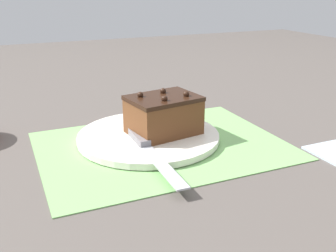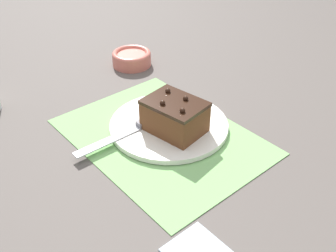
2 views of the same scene
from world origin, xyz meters
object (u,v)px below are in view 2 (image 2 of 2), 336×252
(serving_knife, at_px, (137,127))
(small_bowl, at_px, (132,58))
(chocolate_cake, at_px, (175,116))
(cake_plate, at_px, (169,125))

(serving_knife, bearing_deg, small_bowl, -33.07)
(chocolate_cake, relative_size, serving_knife, 0.60)
(serving_knife, bearing_deg, chocolate_cake, -132.66)
(serving_knife, xyz_separation_m, small_bowl, (-0.30, 0.20, 0.00))
(chocolate_cake, distance_m, small_bowl, 0.39)
(cake_plate, distance_m, small_bowl, 0.36)
(serving_knife, relative_size, small_bowl, 2.04)
(chocolate_cake, distance_m, serving_knife, 0.09)
(small_bowl, bearing_deg, cake_plate, -22.14)
(cake_plate, height_order, serving_knife, serving_knife)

